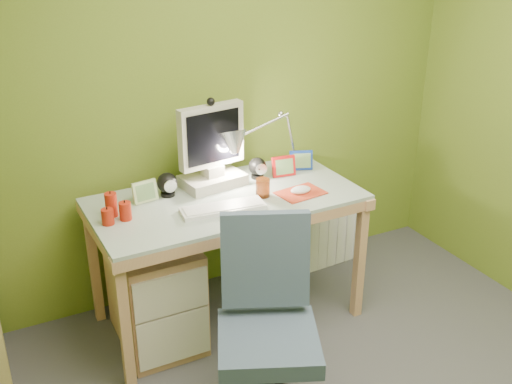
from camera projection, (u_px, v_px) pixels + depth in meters
name	position (u px, v px, depth m)	size (l,w,h in m)	color
wall_back	(208.00, 97.00, 3.40)	(3.20, 0.01, 2.40)	olive
slope_ceiling	(71.00, 39.00, 1.42)	(1.10, 3.20, 1.10)	white
desk	(227.00, 259.00, 3.35)	(1.43, 0.72, 0.77)	tan
monitor	(211.00, 138.00, 3.23)	(0.41, 0.24, 0.56)	#BBB7A8
speaker_left	(167.00, 184.00, 3.19)	(0.11, 0.11, 0.13)	black
speaker_right	(257.00, 168.00, 3.41)	(0.10, 0.10, 0.12)	black
keyboard	(223.00, 208.00, 3.05)	(0.43, 0.14, 0.02)	white
mousepad	(301.00, 193.00, 3.24)	(0.25, 0.18, 0.01)	#BA361D
mouse	(301.00, 190.00, 3.23)	(0.12, 0.07, 0.04)	white
amber_tumbler	(263.00, 188.00, 3.19)	(0.08, 0.08, 0.10)	#963E15
candle_cluster	(113.00, 208.00, 2.93)	(0.16, 0.14, 0.12)	#AD210F
photo_frame_red	(284.00, 166.00, 3.44)	(0.14, 0.02, 0.12)	red
photo_frame_blue	(301.00, 160.00, 3.53)	(0.14, 0.02, 0.12)	navy
photo_frame_green	(145.00, 191.00, 3.12)	(0.13, 0.02, 0.11)	beige
desk_lamp	(284.00, 127.00, 3.42)	(0.51, 0.22, 0.54)	silver
task_chair	(268.00, 341.00, 2.60)	(0.49, 0.49, 0.89)	#3A4A5F
radiator	(326.00, 232.00, 4.00)	(0.43, 0.17, 0.43)	white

